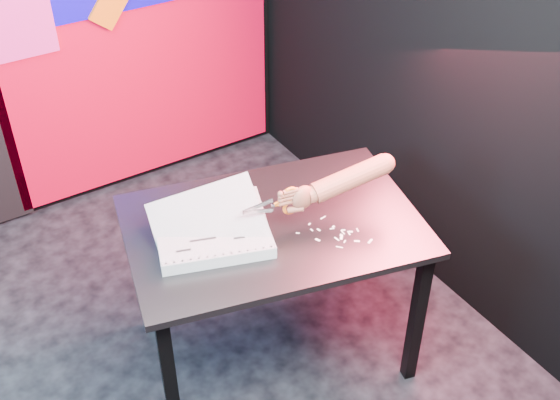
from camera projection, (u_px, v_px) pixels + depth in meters
room at (112, 116)px, 2.26m from camera, size 3.01×3.01×2.71m
backdrop at (26, 55)px, 3.51m from camera, size 2.88×0.05×2.08m
work_table at (273, 241)px, 2.84m from camera, size 1.30×1.02×0.75m
printout_stack at (213, 235)px, 2.68m from camera, size 0.50×0.43×0.22m
scissors at (287, 202)px, 2.66m from camera, size 0.23×0.05×0.13m
hand_forearm at (342, 182)px, 2.72m from camera, size 0.48×0.14×0.16m
paper_clippings at (339, 234)px, 2.72m from camera, size 0.23×0.23×0.00m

